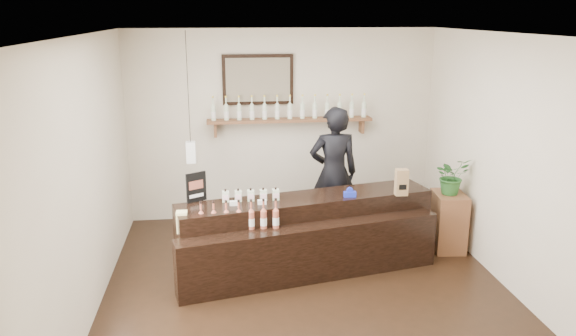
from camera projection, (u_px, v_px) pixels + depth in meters
The scene contains 10 objects.
ground at pixel (308, 291), 6.28m from camera, with size 5.00×5.00×0.00m, color black.
room_shell at pixel (309, 143), 5.82m from camera, with size 5.00×5.00×5.00m.
back_wall_decor at pixel (273, 103), 8.06m from camera, with size 2.66×0.96×1.69m.
counter at pixel (307, 237), 6.74m from camera, with size 3.18×1.48×1.02m.
promo_sign at pixel (196, 187), 6.52m from camera, with size 0.23×0.14×0.35m.
paper_bag at pixel (402, 182), 6.76m from camera, with size 0.15×0.12×0.32m.
tape_dispenser at pixel (350, 193), 6.71m from camera, with size 0.15×0.06×0.12m.
side_cabinet at pixel (448, 221), 7.31m from camera, with size 0.43×0.56×0.76m.
potted_plant at pixel (452, 176), 7.15m from camera, with size 0.43×0.37×0.48m, color #286126.
shopkeeper at pixel (334, 165), 7.55m from camera, with size 0.75×0.49×2.06m, color black.
Camera 1 is at (-0.92, -5.61, 3.01)m, focal length 35.00 mm.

